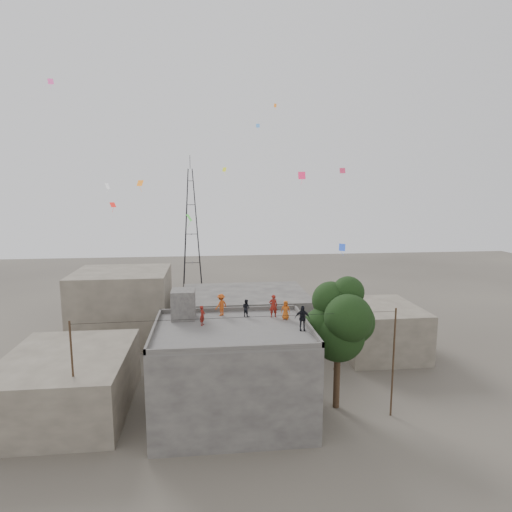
{
  "coord_description": "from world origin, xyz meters",
  "views": [
    {
      "loc": [
        -1.38,
        -26.4,
        14.94
      ],
      "look_at": [
        1.68,
        1.1,
        10.61
      ],
      "focal_mm": 30.0,
      "sensor_mm": 36.0,
      "label": 1
    }
  ],
  "objects": [
    {
      "name": "person_dark_child",
      "position": [
        1.14,
        2.52,
        6.72
      ],
      "size": [
        0.75,
        0.75,
        1.23
      ],
      "primitive_type": "imported",
      "rotation": [
        0.0,
        0.0,
        2.35
      ],
      "color": "black",
      "rests_on": "main_building"
    },
    {
      "name": "stair_head_box",
      "position": [
        -3.2,
        2.6,
        7.1
      ],
      "size": [
        1.6,
        1.8,
        2.0
      ],
      "primitive_type": "cube",
      "color": "#43403E",
      "rests_on": "main_building"
    },
    {
      "name": "utility_line",
      "position": [
        0.5,
        -1.25,
        3.83
      ],
      "size": [
        20.12,
        0.62,
        7.4
      ],
      "color": "black",
      "rests_on": "ground"
    },
    {
      "name": "person_red_child",
      "position": [
        -1.89,
        0.89,
        6.76
      ],
      "size": [
        0.46,
        0.56,
        1.31
      ],
      "primitive_type": "imported",
      "rotation": [
        0.0,
        0.0,
        1.22
      ],
      "color": "maroon",
      "rests_on": "main_building"
    },
    {
      "name": "parapet",
      "position": [
        0.0,
        0.0,
        6.25
      ],
      "size": [
        10.0,
        8.0,
        0.3
      ],
      "color": "#43403E",
      "rests_on": "main_building"
    },
    {
      "name": "neighbor_west",
      "position": [
        -11.0,
        2.0,
        2.0
      ],
      "size": [
        8.0,
        10.0,
        4.0
      ],
      "primitive_type": "cube",
      "color": "#5F574B",
      "rests_on": "ground"
    },
    {
      "name": "person_orange_child",
      "position": [
        3.78,
        1.59,
        6.75
      ],
      "size": [
        0.71,
        0.55,
        1.29
      ],
      "primitive_type": "imported",
      "rotation": [
        0.0,
        0.0,
        -0.24
      ],
      "color": "#C75616",
      "rests_on": "main_building"
    },
    {
      "name": "neighbor_northwest",
      "position": [
        -10.0,
        16.0,
        3.5
      ],
      "size": [
        9.0,
        8.0,
        7.0
      ],
      "primitive_type": "cube",
      "color": "#5F574B",
      "rests_on": "ground"
    },
    {
      "name": "transmission_tower",
      "position": [
        -4.0,
        40.0,
        9.07
      ],
      "size": [
        2.97,
        2.97,
        20.01
      ],
      "color": "black",
      "rests_on": "ground"
    },
    {
      "name": "ground",
      "position": [
        0.0,
        0.0,
        0.0
      ],
      "size": [
        140.0,
        140.0,
        0.0
      ],
      "primitive_type": "plane",
      "color": "#453F39",
      "rests_on": "ground"
    },
    {
      "name": "person_orange_adult",
      "position": [
        -0.59,
        2.93,
        6.88
      ],
      "size": [
        1.14,
        1.1,
        1.56
      ],
      "primitive_type": "imported",
      "rotation": [
        0.0,
        0.0,
        -2.42
      ],
      "color": "#BD4915",
      "rests_on": "main_building"
    },
    {
      "name": "tree",
      "position": [
        7.37,
        0.6,
        6.1
      ],
      "size": [
        4.9,
        4.6,
        9.1
      ],
      "color": "black",
      "rests_on": "ground"
    },
    {
      "name": "kites",
      "position": [
        -0.02,
        7.82,
        15.89
      ],
      "size": [
        22.05,
        19.7,
        12.48
      ],
      "color": "#FF221A",
      "rests_on": "ground"
    },
    {
      "name": "neighbor_east",
      "position": [
        14.0,
        10.0,
        2.2
      ],
      "size": [
        7.0,
        8.0,
        4.4
      ],
      "primitive_type": "cube",
      "color": "#5F574B",
      "rests_on": "ground"
    },
    {
      "name": "person_red_adult",
      "position": [
        3.01,
        2.14,
        6.9
      ],
      "size": [
        0.59,
        0.4,
        1.61
      ],
      "primitive_type": "imported",
      "rotation": [
        0.0,
        0.0,
        3.16
      ],
      "color": "maroon",
      "rests_on": "main_building"
    },
    {
      "name": "main_building",
      "position": [
        0.0,
        0.0,
        3.05
      ],
      "size": [
        10.0,
        8.0,
        6.1
      ],
      "color": "#43403E",
      "rests_on": "ground"
    },
    {
      "name": "person_dark_adult",
      "position": [
        4.4,
        -0.87,
        6.9
      ],
      "size": [
        0.98,
        0.49,
        1.61
      ],
      "primitive_type": "imported",
      "rotation": [
        0.0,
        0.0,
        -0.11
      ],
      "color": "black",
      "rests_on": "main_building"
    },
    {
      "name": "neighbor_north",
      "position": [
        2.0,
        14.0,
        2.5
      ],
      "size": [
        12.0,
        9.0,
        5.0
      ],
      "primitive_type": "cube",
      "color": "#43403E",
      "rests_on": "ground"
    }
  ]
}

